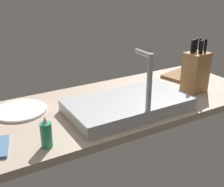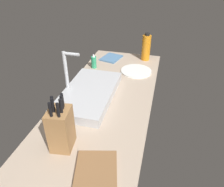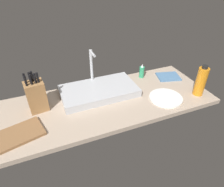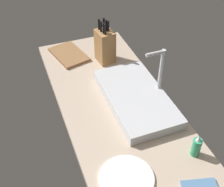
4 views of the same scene
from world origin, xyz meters
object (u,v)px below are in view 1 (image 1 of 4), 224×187
knife_block (196,71)px  soap_bottle (46,134)px  sink_basin (128,105)px  faucet (148,85)px  dinner_plate (20,110)px  cutting_board (185,75)px

knife_block → soap_bottle: 91.57cm
sink_basin → faucet: bearing=92.0°
sink_basin → soap_bottle: 45.96cm
soap_bottle → dinner_plate: soap_bottle is taller
faucet → dinner_plate: size_ratio=1.25×
cutting_board → soap_bottle: bearing=18.7°
sink_basin → cutting_board: size_ratio=2.04×
knife_block → cutting_board: (-14.51, -21.90, -10.72)cm
soap_bottle → dinner_plate: bearing=-87.9°
cutting_board → dinner_plate: bearing=-0.5°
sink_basin → knife_block: 46.74cm
faucet → sink_basin: bearing=-88.0°
sink_basin → cutting_board: 65.09cm
sink_basin → cutting_board: bearing=-158.1°
sink_basin → soap_bottle: (44.47, 11.31, 2.57)cm
knife_block → cutting_board: bearing=-130.7°
sink_basin → dinner_plate: sink_basin is taller
faucet → cutting_board: bearing=-147.5°
soap_bottle → dinner_plate: size_ratio=0.51×
sink_basin → faucet: (-0.48, 13.95, 14.83)cm
knife_block → soap_bottle: knife_block is taller
sink_basin → dinner_plate: bearing=-28.8°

